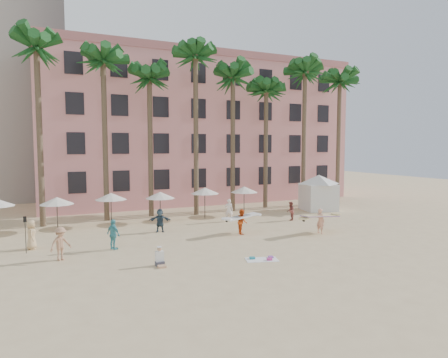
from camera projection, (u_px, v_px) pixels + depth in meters
ground at (238, 258)px, 22.70m from camera, size 120.00×120.00×0.00m
pink_hotel at (193, 132)px, 48.48m from camera, size 35.00×14.00×16.00m
palm_row at (167, 71)px, 35.39m from camera, size 44.40×5.40×16.30m
umbrella_row at (136, 195)px, 32.56m from camera, size 22.50×2.70×2.73m
cabana at (318, 189)px, 39.51m from camera, size 5.34×5.34×3.50m
beach_towel at (262, 259)px, 22.40m from camera, size 2.02×1.49×0.14m
carrier_yellow at (320, 219)px, 29.00m from camera, size 3.56×1.38×1.85m
carrier_white at (242, 221)px, 28.87m from camera, size 2.95×1.39×1.80m
beachgoers at (144, 226)px, 27.10m from camera, size 20.72×7.37×1.91m
paddle at (25, 230)px, 23.59m from camera, size 0.18×0.04×2.23m
seated_man at (160, 259)px, 21.22m from camera, size 0.45×0.79×1.02m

